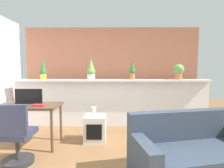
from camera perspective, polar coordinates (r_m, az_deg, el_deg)
divider_wall at (r=4.31m, az=-0.16°, el=-6.32°), size 4.66×0.16×1.10m
plant_shelf at (r=4.20m, az=-0.17°, el=1.21°), size 4.66×0.34×0.04m
brick_wall_behind at (r=4.83m, az=-0.08°, el=3.25°), size 4.66×0.10×2.50m
potted_plant_0 at (r=4.54m, az=-21.58°, el=4.45°), size 0.15×0.15×0.54m
potted_plant_1 at (r=4.20m, az=-6.85°, el=4.57°), size 0.20×0.20×0.50m
potted_plant_2 at (r=4.19m, az=6.67°, el=4.58°), size 0.15×0.15×0.46m
potted_plant_3 at (r=4.46m, az=20.87°, el=4.03°), size 0.25×0.25×0.37m
desk at (r=3.48m, az=-25.63°, el=-7.48°), size 1.10×0.60×0.75m
tv_monitor at (r=3.52m, az=-25.53°, el=-3.67°), size 0.49×0.04×0.27m
office_chair at (r=2.94m, az=-28.96°, el=-15.45°), size 0.46×0.47×0.91m
side_cube_shelf at (r=3.46m, az=-5.50°, el=-14.22°), size 0.40×0.41×0.50m
vase_on_shelf at (r=3.40m, az=-5.97°, el=-8.82°), size 0.10×0.10×0.16m
book_on_desk at (r=3.24m, az=-22.85°, el=-6.41°), size 0.20×0.10×0.04m
couch at (r=2.63m, az=24.78°, el=-20.22°), size 1.68×1.06×0.80m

